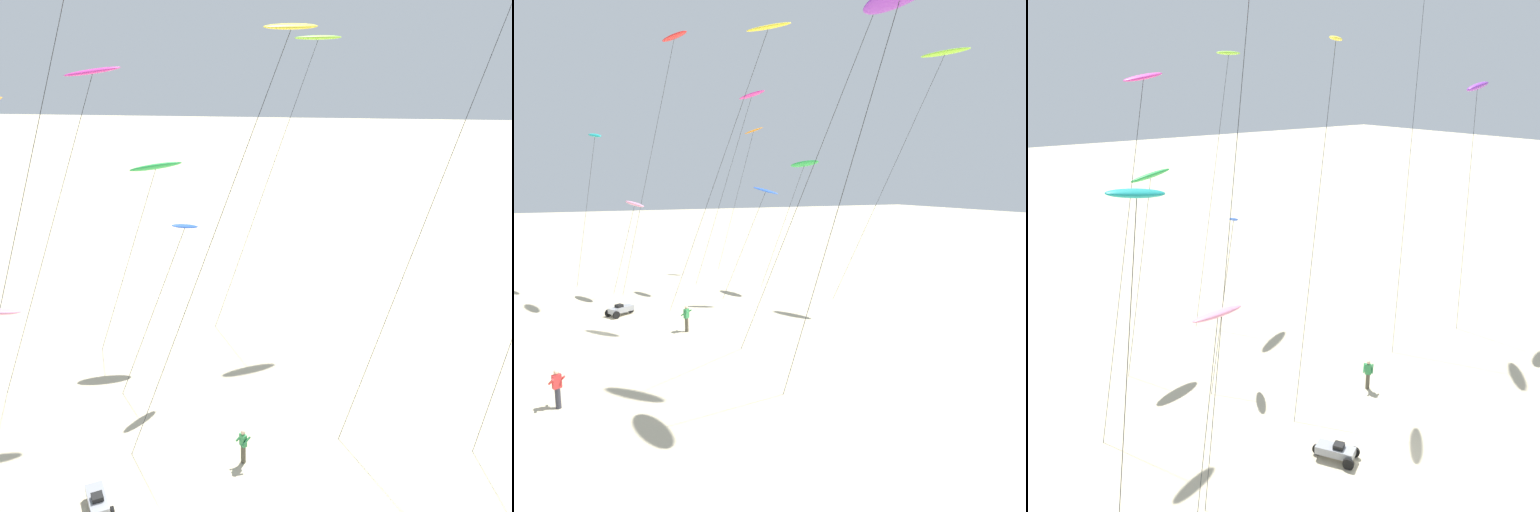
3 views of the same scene
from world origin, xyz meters
The scene contains 13 objects.
ground_plane centered at (0.00, 0.00, 0.00)m, with size 260.00×260.00×0.00m, color beige.
kite_green centered at (-3.18, 15.97, 10.65)m, with size 4.88×3.37×11.14m.
kite_teal centered at (-10.62, 0.53, 12.86)m, with size 3.91×2.72×13.33m.
kite_pink centered at (-6.74, 2.92, 7.51)m, with size 3.75×2.54×7.91m.
kite_magenta centered at (-4.98, 12.06, 15.90)m, with size 6.30×4.53×16.38m.
kite_yellow centered at (4.69, 9.21, 17.77)m, with size 7.89×6.09×18.24m.
kite_lime centered at (5.84, 21.54, 17.53)m, with size 7.66×5.61×17.85m.
kite_blue centered at (-0.59, 11.37, 8.46)m, with size 3.92×3.32×8.97m.
kite_orange centered at (-12.50, 15.20, 13.81)m, with size 4.42×3.61×14.62m.
kite_red centered at (-3.22, 5.61, 19.07)m, with size 6.69×4.68×19.47m.
kite_flyer_nearest centered at (3.25, 4.39, 0.89)m, with size 0.73×0.73×1.67m.
kite_flyer_middle centered at (10.87, -2.85, 0.89)m, with size 0.67×0.68×1.67m.
beach_buggy centered at (-2.12, 1.03, 0.43)m, with size 1.66×2.07×0.82m.
Camera 2 is at (30.64, -2.13, 9.16)m, focal length 32.41 mm.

